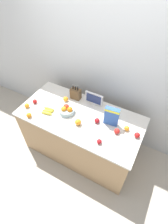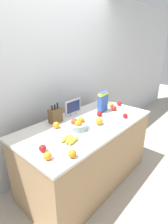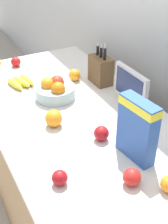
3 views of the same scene
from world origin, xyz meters
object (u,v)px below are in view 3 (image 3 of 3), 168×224
object	(u,v)px
knife_block	(101,70)
apple_rear	(60,178)
banana_bunch	(21,82)
apple_by_knife_block	(132,177)
apple_leftmost	(16,62)
orange_front_center	(54,118)
fruit_bowl	(55,90)
small_monitor	(130,87)
cereal_box	(137,127)
orange_by_cereal	(75,75)
apple_middle	(101,133)

from	to	relation	value
knife_block	apple_rear	world-z (taller)	knife_block
banana_bunch	apple_rear	size ratio (longest dim) A/B	2.96
apple_by_knife_block	apple_leftmost	world-z (taller)	apple_by_knife_block
orange_front_center	knife_block	bearing A→B (deg)	123.94
apple_leftmost	knife_block	bearing A→B (deg)	39.29
fruit_bowl	apple_rear	world-z (taller)	fruit_bowl
small_monitor	banana_bunch	distance (m)	0.70
small_monitor	banana_bunch	bearing A→B (deg)	-138.06
cereal_box	banana_bunch	world-z (taller)	cereal_box
orange_by_cereal	knife_block	bearing A→B (deg)	52.06
knife_block	apple_rear	xyz separation A→B (m)	(0.69, -0.59, -0.06)
cereal_box	apple_by_knife_block	world-z (taller)	cereal_box
knife_block	orange_front_center	size ratio (longest dim) A/B	3.14
orange_front_center	small_monitor	bearing A→B (deg)	88.65
banana_bunch	apple_middle	world-z (taller)	apple_middle
fruit_bowl	apple_middle	xyz separation A→B (m)	(0.47, 0.04, -0.01)
cereal_box	apple_leftmost	size ratio (longest dim) A/B	4.24
banana_bunch	orange_by_cereal	bearing A→B (deg)	72.86
banana_bunch	orange_front_center	world-z (taller)	orange_front_center
apple_leftmost	apple_rear	xyz separation A→B (m)	(1.18, -0.19, -0.00)
apple_middle	orange_by_cereal	bearing A→B (deg)	165.35
apple_by_knife_block	apple_middle	bearing A→B (deg)	172.67
banana_bunch	orange_front_center	size ratio (longest dim) A/B	2.17
apple_by_knife_block	apple_leftmost	distance (m)	1.32
apple_middle	orange_front_center	world-z (taller)	orange_front_center
apple_leftmost	orange_front_center	xyz separation A→B (m)	(0.80, -0.05, 0.01)
small_monitor	apple_rear	size ratio (longest dim) A/B	4.32
cereal_box	apple_rear	bearing A→B (deg)	-96.08
banana_bunch	apple_by_knife_block	xyz separation A→B (m)	(1.03, 0.13, 0.02)
apple_by_knife_block	orange_by_cereal	size ratio (longest dim) A/B	0.96
fruit_bowl	banana_bunch	xyz separation A→B (m)	(-0.25, -0.13, -0.03)
apple_middle	apple_by_knife_block	bearing A→B (deg)	-7.33
apple_leftmost	banana_bunch	bearing A→B (deg)	-11.22
apple_leftmost	orange_by_cereal	size ratio (longest dim) A/B	0.88
apple_by_knife_block	orange_by_cereal	bearing A→B (deg)	167.74
apple_rear	orange_front_center	size ratio (longest dim) A/B	0.73
knife_block	apple_by_knife_block	distance (m)	0.89
small_monitor	orange_front_center	distance (m)	0.46
cereal_box	apple_middle	world-z (taller)	cereal_box
small_monitor	orange_front_center	xyz separation A→B (m)	(-0.01, -0.46, -0.07)
small_monitor	apple_leftmost	size ratio (longest dim) A/B	4.14
small_monitor	cereal_box	world-z (taller)	cereal_box
orange_front_center	orange_by_cereal	xyz separation A→B (m)	(-0.41, 0.32, -0.01)
orange_by_cereal	apple_by_knife_block	bearing A→B (deg)	-12.26
banana_bunch	apple_leftmost	distance (m)	0.29
small_monitor	cereal_box	size ratio (longest dim) A/B	0.98
apple_middle	apple_leftmost	bearing A→B (deg)	-173.88
cereal_box	apple_rear	world-z (taller)	cereal_box
knife_block	apple_by_knife_block	xyz separation A→B (m)	(0.83, -0.33, -0.05)
knife_block	small_monitor	size ratio (longest dim) A/B	0.99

